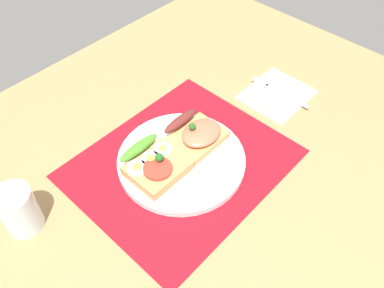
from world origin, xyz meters
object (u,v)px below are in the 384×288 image
(fork, at_px, (278,91))
(sandwich_egg_tomato, at_px, (155,164))
(plate, at_px, (181,160))
(drinking_glass, at_px, (19,210))
(sandwich_salmon, at_px, (196,134))
(napkin, at_px, (277,94))

(fork, bearing_deg, sandwich_egg_tomato, 174.12)
(plate, bearing_deg, drinking_glass, 159.50)
(sandwich_egg_tomato, height_order, sandwich_salmon, sandwich_salmon)
(sandwich_egg_tomato, xyz_separation_m, sandwich_salmon, (0.11, -0.01, 0.00))
(napkin, bearing_deg, plate, 176.03)
(napkin, relative_size, fork, 0.99)
(sandwich_egg_tomato, relative_size, fork, 0.70)
(plate, xyz_separation_m, drinking_glass, (-0.28, 0.10, 0.03))
(sandwich_egg_tomato, relative_size, sandwich_salmon, 1.00)
(sandwich_egg_tomato, distance_m, fork, 0.35)
(sandwich_egg_tomato, relative_size, napkin, 0.71)
(plate, relative_size, drinking_glass, 2.84)
(fork, bearing_deg, plate, 176.26)
(drinking_glass, bearing_deg, plate, -20.50)
(sandwich_salmon, relative_size, fork, 0.70)
(sandwich_salmon, bearing_deg, sandwich_egg_tomato, 177.05)
(fork, distance_m, drinking_glass, 0.59)
(napkin, relative_size, drinking_glass, 1.70)
(sandwich_egg_tomato, bearing_deg, drinking_glass, 158.76)
(napkin, distance_m, drinking_glass, 0.58)
(sandwich_salmon, distance_m, napkin, 0.24)
(napkin, height_order, drinking_glass, drinking_glass)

